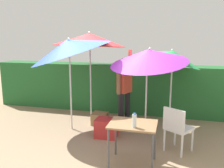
# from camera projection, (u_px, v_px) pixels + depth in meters

# --- Properties ---
(ground_plane) EXTENTS (24.00, 24.00, 0.00)m
(ground_plane) POSITION_uv_depth(u_px,v_px,m) (109.00, 133.00, 5.49)
(ground_plane) COLOR #9E8466
(hedge_row) EXTENTS (8.00, 0.70, 1.39)m
(hedge_row) POSITION_uv_depth(u_px,v_px,m) (125.00, 88.00, 7.07)
(hedge_row) COLOR #23602D
(hedge_row) RESTS_ON ground_plane
(umbrella_rainbow) EXTENTS (1.74, 1.73, 2.13)m
(umbrella_rainbow) POSITION_uv_depth(u_px,v_px,m) (148.00, 56.00, 5.14)
(umbrella_rainbow) COLOR silver
(umbrella_rainbow) RESTS_ON ground_plane
(umbrella_orange) EXTENTS (1.94, 1.89, 2.48)m
(umbrella_orange) POSITION_uv_depth(u_px,v_px,m) (69.00, 47.00, 5.33)
(umbrella_orange) COLOR silver
(umbrella_orange) RESTS_ON ground_plane
(umbrella_yellow) EXTENTS (1.92, 1.92, 2.36)m
(umbrella_yellow) POSITION_uv_depth(u_px,v_px,m) (90.00, 40.00, 6.21)
(umbrella_yellow) COLOR silver
(umbrella_yellow) RESTS_ON ground_plane
(umbrella_navy) EXTENTS (1.47, 1.44, 2.09)m
(umbrella_navy) POSITION_uv_depth(u_px,v_px,m) (172.00, 56.00, 5.70)
(umbrella_navy) COLOR silver
(umbrella_navy) RESTS_ON ground_plane
(person_vendor) EXTENTS (0.35, 0.54, 1.88)m
(person_vendor) POSITION_uv_depth(u_px,v_px,m) (124.00, 88.00, 5.93)
(person_vendor) COLOR black
(person_vendor) RESTS_ON ground_plane
(chair_plastic) EXTENTS (0.61, 0.61, 0.89)m
(chair_plastic) POSITION_uv_depth(u_px,v_px,m) (177.00, 127.00, 4.50)
(chair_plastic) COLOR silver
(chair_plastic) RESTS_ON ground_plane
(cooler_box) EXTENTS (0.47, 0.37, 0.41)m
(cooler_box) POSITION_uv_depth(u_px,v_px,m) (107.00, 128.00, 5.25)
(cooler_box) COLOR red
(cooler_box) RESTS_ON ground_plane
(crate_cardboard) EXTENTS (0.38, 0.36, 0.29)m
(crate_cardboard) POSITION_uv_depth(u_px,v_px,m) (100.00, 119.00, 6.05)
(crate_cardboard) COLOR #9E7A4C
(crate_cardboard) RESTS_ON ground_plane
(folding_table) EXTENTS (0.80, 0.60, 0.75)m
(folding_table) POSITION_uv_depth(u_px,v_px,m) (133.00, 129.00, 4.03)
(folding_table) COLOR #4C4C51
(folding_table) RESTS_ON ground_plane
(bottle_water) EXTENTS (0.07, 0.07, 0.24)m
(bottle_water) POSITION_uv_depth(u_px,v_px,m) (134.00, 121.00, 3.82)
(bottle_water) COLOR silver
(bottle_water) RESTS_ON folding_table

